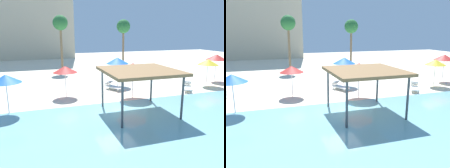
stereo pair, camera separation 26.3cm
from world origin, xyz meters
TOP-DOWN VIEW (x-y plane):
  - ground_plane at (0.00, 0.00)m, footprint 80.00×80.00m
  - lagoon_water at (0.00, -5.25)m, footprint 44.00×13.50m
  - shade_pavilion at (1.14, -1.04)m, footprint 4.46×4.46m
  - beach_umbrella_red_1 at (-2.79, 4.41)m, footprint 1.92×1.92m
  - beach_umbrella_blue_2 at (2.40, 6.48)m, footprint 2.14×2.14m
  - beach_umbrella_red_3 at (12.97, 5.21)m, footprint 2.11×2.11m
  - beach_umbrella_red_4 at (2.18, 2.37)m, footprint 2.45×2.45m
  - beach_umbrella_yellow_5 at (10.69, 3.81)m, footprint 1.94×1.94m
  - beach_umbrella_blue_6 at (-6.80, 1.50)m, footprint 1.91×1.91m
  - lounge_chair_0 at (7.70, 2.70)m, footprint 1.55×1.91m
  - lounge_chair_1 at (1.47, 5.10)m, footprint 1.30×1.98m
  - palm_tree_1 at (6.93, 16.53)m, footprint 1.90×1.90m
  - palm_tree_2 at (-1.70, 16.44)m, footprint 1.90×1.90m
  - hotel_block_0 at (-9.64, 35.43)m, footprint 23.86×10.67m

SIDE VIEW (x-z plane):
  - ground_plane at x=0.00m, z-range 0.00..0.00m
  - lagoon_water at x=0.00m, z-range 0.00..0.04m
  - lounge_chair_0 at x=7.70m, z-range -0.04..0.70m
  - lounge_chair_1 at x=1.47m, z-range -0.04..0.70m
  - beach_umbrella_red_1 at x=-2.79m, z-range 0.96..3.43m
  - beach_umbrella_yellow_5 at x=10.69m, z-range 1.00..3.53m
  - beach_umbrella_blue_6 at x=-6.80m, z-range 1.01..3.56m
  - beach_umbrella_red_4 at x=2.18m, z-range 1.04..3.79m
  - beach_umbrella_blue_2 at x=2.40m, z-range 1.07..3.79m
  - beach_umbrella_red_3 at x=12.97m, z-range 1.11..3.91m
  - shade_pavilion at x=1.14m, z-range 1.26..4.10m
  - palm_tree_1 at x=6.93m, z-range 2.24..8.99m
  - palm_tree_2 at x=-1.70m, z-range 2.41..9.55m
  - hotel_block_0 at x=-9.64m, z-range 0.00..18.58m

